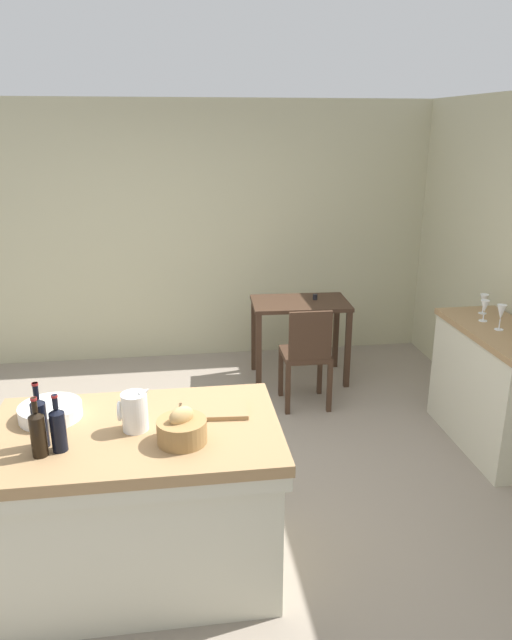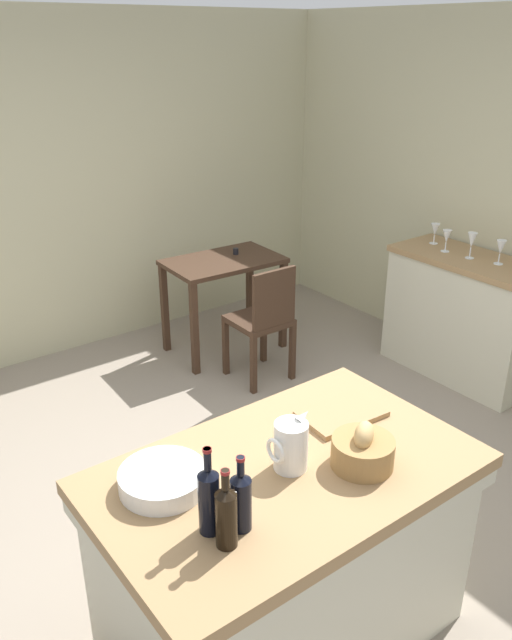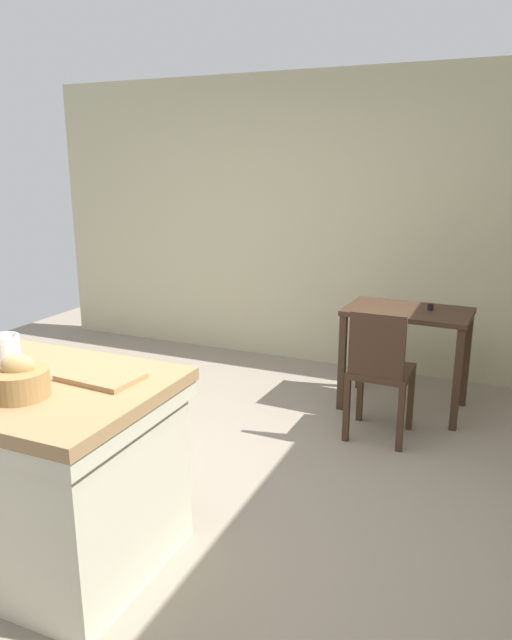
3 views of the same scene
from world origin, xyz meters
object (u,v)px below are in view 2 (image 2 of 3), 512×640
(island_table, at_px, (285,549))
(wine_bottle_amber, at_px, (209,498))
(cutting_board, at_px, (341,414))
(pitcher, at_px, (290,445))
(wine_glass_left, at_px, (501,248))
(bread_basket, at_px, (363,450))
(wine_bottle_green, at_px, (226,515))
(wine_glass_middle, at_px, (472,241))
(wine_bottle_dark, at_px, (241,500))
(wooden_chair, at_px, (264,319))
(writing_desk, at_px, (224,275))
(wash_bowl, at_px, (163,479))
(wine_glass_right, at_px, (447,237))
(side_cabinet, at_px, (463,317))
(wine_glass_far_right, at_px, (435,230))

(island_table, xyz_separation_m, wine_bottle_amber, (-0.42, -0.11, 0.54))
(wine_bottle_amber, bearing_deg, cutting_board, 16.21)
(pitcher, relative_size, wine_glass_left, 1.38)
(bread_basket, relative_size, wine_bottle_amber, 0.73)
(pitcher, height_order, wine_bottle_green, wine_bottle_green)
(wine_glass_middle, bearing_deg, wine_bottle_dark, -157.31)
(wooden_chair, height_order, wine_glass_left, wine_glass_left)
(writing_desk, relative_size, wash_bowl, 2.87)
(cutting_board, distance_m, wine_glass_right, 2.40)
(wine_bottle_dark, bearing_deg, wine_glass_middle, 22.69)
(side_cabinet, xyz_separation_m, bread_basket, (-2.34, -1.20, 0.49))
(side_cabinet, height_order, pitcher, pitcher)
(side_cabinet, height_order, cutting_board, side_cabinet)
(wooden_chair, relative_size, wash_bowl, 2.82)
(writing_desk, height_order, wine_glass_left, wine_glass_left)
(writing_desk, xyz_separation_m, cutting_board, (-0.97, -2.33, 0.26))
(cutting_board, relative_size, wine_bottle_amber, 1.08)
(pitcher, bearing_deg, wine_glass_middle, 22.48)
(bread_basket, bearing_deg, wine_glass_right, 31.52)
(wash_bowl, bearing_deg, writing_desk, 51.44)
(wash_bowl, relative_size, cutting_board, 0.91)
(wine_glass_middle, distance_m, wine_glass_far_right, 0.39)
(wash_bowl, height_order, wine_glass_far_right, wine_glass_far_right)
(cutting_board, xyz_separation_m, wine_bottle_dark, (-0.75, -0.30, 0.10))
(wooden_chair, distance_m, wine_glass_left, 1.73)
(wine_glass_far_right, bearing_deg, wash_bowl, -157.86)
(wooden_chair, height_order, wine_bottle_dark, wine_bottle_dark)
(side_cabinet, relative_size, bread_basket, 4.84)
(bread_basket, distance_m, cutting_board, 0.35)
(island_table, xyz_separation_m, wooden_chair, (1.32, 1.85, 0.02))
(wine_glass_middle, bearing_deg, cutting_board, -156.93)
(writing_desk, height_order, bread_basket, bread_basket)
(wine_bottle_dark, bearing_deg, side_cabinet, 22.44)
(wine_glass_middle, bearing_deg, wine_glass_right, 93.78)
(side_cabinet, distance_m, pitcher, 2.83)
(wooden_chair, height_order, wine_glass_middle, wine_glass_middle)
(wine_bottle_green, bearing_deg, wooden_chair, 49.80)
(wine_bottle_amber, bearing_deg, side_cabinet, 20.97)
(island_table, xyz_separation_m, writing_desk, (1.39, 2.47, 0.17))
(wine_bottle_dark, distance_m, wine_glass_right, 3.20)
(wine_bottle_amber, xyz_separation_m, wine_glass_right, (2.96, 1.36, 0.02))
(wine_bottle_green, bearing_deg, wine_bottle_amber, 95.60)
(island_table, height_order, wash_bowl, wash_bowl)
(writing_desk, bearing_deg, wine_glass_middle, -50.65)
(wooden_chair, height_order, wash_bowl, wash_bowl)
(wooden_chair, bearing_deg, wine_bottle_amber, -131.56)
(wooden_chair, bearing_deg, wine_glass_middle, -33.26)
(wine_glass_middle, bearing_deg, pitcher, -157.52)
(side_cabinet, xyz_separation_m, wine_glass_far_right, (0.05, 0.39, 0.57))
(writing_desk, distance_m, wine_glass_far_right, 1.67)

